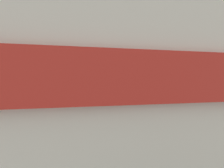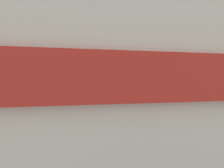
% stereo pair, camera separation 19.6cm
% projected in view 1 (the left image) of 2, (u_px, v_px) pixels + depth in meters
% --- Properties ---
extents(ground, '(32.00, 26.00, 0.02)m').
position_uv_depth(ground, '(139.00, 122.00, 7.99)').
color(ground, '#595651').
extents(breakwater, '(31.36, 2.22, 2.49)m').
position_uv_depth(breakwater, '(118.00, 89.00, 19.77)').
color(breakwater, gray).
rests_on(breakwater, ground).
extents(vintage_coach, '(4.17, 8.90, 3.70)m').
position_uv_depth(vintage_coach, '(50.00, 60.00, 4.73)').
color(vintage_coach, black).
rests_on(vintage_coach, ground).
extents(parked_car_nearest, '(4.21, 1.99, 1.86)m').
position_uv_depth(parked_car_nearest, '(209.00, 91.00, 12.14)').
color(parked_car_nearest, black).
rests_on(parked_car_nearest, ground).
extents(lamp_post, '(1.10, 0.53, 6.12)m').
position_uv_depth(lamp_post, '(140.00, 54.00, 15.42)').
color(lamp_post, '#5B5B60').
rests_on(lamp_post, ground).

